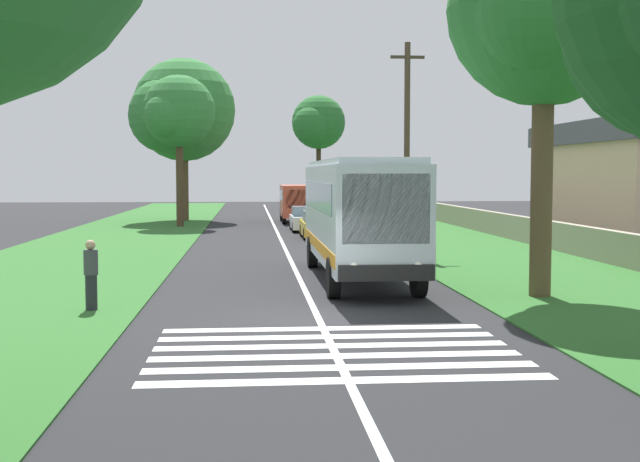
# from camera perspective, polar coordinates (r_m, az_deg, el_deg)

# --- Properties ---
(ground) EXTENTS (160.00, 160.00, 0.00)m
(ground) POSITION_cam_1_polar(r_m,az_deg,el_deg) (18.98, -0.05, -6.11)
(ground) COLOR #262628
(grass_verge_left) EXTENTS (120.00, 8.00, 0.04)m
(grass_verge_left) POSITION_cam_1_polar(r_m,az_deg,el_deg) (34.43, -15.95, -1.70)
(grass_verge_left) COLOR #2D6628
(grass_verge_left) RESTS_ON ground
(grass_verge_right) EXTENTS (120.00, 8.00, 0.04)m
(grass_verge_right) POSITION_cam_1_polar(r_m,az_deg,el_deg) (35.17, 11.29, -1.51)
(grass_verge_right) COLOR #2D6628
(grass_verge_right) RESTS_ON ground
(centre_line) EXTENTS (110.00, 0.16, 0.01)m
(centre_line) POSITION_cam_1_polar(r_m,az_deg,el_deg) (33.82, -2.18, -1.68)
(centre_line) COLOR silver
(centre_line) RESTS_ON ground
(coach_bus) EXTENTS (11.16, 2.62, 3.73)m
(coach_bus) POSITION_cam_1_polar(r_m,az_deg,el_deg) (26.06, 2.57, 1.37)
(coach_bus) COLOR silver
(coach_bus) RESTS_ON ground
(zebra_crossing) EXTENTS (4.95, 6.80, 0.01)m
(zebra_crossing) POSITION_cam_1_polar(r_m,az_deg,el_deg) (15.76, 0.97, -8.19)
(zebra_crossing) COLOR silver
(zebra_crossing) RESTS_ON ground
(trailing_car_0) EXTENTS (4.30, 1.78, 1.43)m
(trailing_car_0) POSITION_cam_1_polar(r_m,az_deg,el_deg) (42.79, -0.08, 0.40)
(trailing_car_0) COLOR gold
(trailing_car_0) RESTS_ON ground
(trailing_car_1) EXTENTS (4.30, 1.78, 1.43)m
(trailing_car_1) POSITION_cam_1_polar(r_m,az_deg,el_deg) (48.27, -0.95, 0.80)
(trailing_car_1) COLOR silver
(trailing_car_1) RESTS_ON ground
(trailing_minibus_0) EXTENTS (6.00, 2.14, 2.53)m
(trailing_minibus_0) POSITION_cam_1_polar(r_m,az_deg,el_deg) (56.64, -1.60, 2.15)
(trailing_minibus_0) COLOR #CC4C33
(trailing_minibus_0) RESTS_ON ground
(roadside_tree_left_0) EXTENTS (5.11, 4.48, 9.37)m
(roadside_tree_left_0) POSITION_cam_1_polar(r_m,az_deg,el_deg) (52.73, -9.73, 7.93)
(roadside_tree_left_0) COLOR #4C3826
(roadside_tree_left_0) RESTS_ON grass_verge_left
(roadside_tree_left_2) EXTENTS (8.85, 7.16, 11.28)m
(roadside_tree_left_2) POSITION_cam_1_polar(r_m,az_deg,el_deg) (59.28, -9.52, 7.96)
(roadside_tree_left_2) COLOR brown
(roadside_tree_left_2) RESTS_ON grass_verge_left
(roadside_tree_right_0) EXTENTS (5.81, 5.13, 10.18)m
(roadside_tree_right_0) POSITION_cam_1_polar(r_m,az_deg,el_deg) (23.35, 14.83, 14.13)
(roadside_tree_right_0) COLOR brown
(roadside_tree_right_0) RESTS_ON grass_verge_right
(roadside_tree_right_2) EXTENTS (6.40, 5.18, 10.83)m
(roadside_tree_right_2) POSITION_cam_1_polar(r_m,az_deg,el_deg) (81.15, -0.21, 7.33)
(roadside_tree_right_2) COLOR #3D2D1E
(roadside_tree_right_2) RESTS_ON grass_verge_right
(utility_pole) EXTENTS (0.24, 1.40, 8.63)m
(utility_pole) POSITION_cam_1_polar(r_m,az_deg,el_deg) (34.66, 5.96, 5.89)
(utility_pole) COLOR #473828
(utility_pole) RESTS_ON grass_verge_right
(roadside_wall) EXTENTS (70.00, 0.40, 1.21)m
(roadside_wall) POSITION_cam_1_polar(r_m,az_deg,el_deg) (40.90, 13.94, 0.09)
(roadside_wall) COLOR #9E937F
(roadside_wall) RESTS_ON grass_verge_right
(pedestrian) EXTENTS (0.34, 0.34, 1.69)m
(pedestrian) POSITION_cam_1_polar(r_m,az_deg,el_deg) (20.78, -15.40, -2.86)
(pedestrian) COLOR #26262D
(pedestrian) RESTS_ON grass_verge_left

